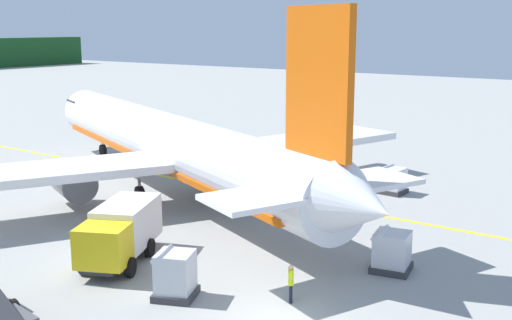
{
  "coord_description": "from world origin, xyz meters",
  "views": [
    {
      "loc": [
        -18.67,
        -12.23,
        11.03
      ],
      "look_at": [
        11.2,
        8.87,
        3.26
      ],
      "focal_mm": 44.42,
      "sensor_mm": 36.0,
      "label": 1
    }
  ],
  "objects_px": {
    "service_truck_fuel": "(121,231)",
    "cargo_container_near": "(175,275)",
    "airliner_foreground": "(170,144)",
    "cargo_container_mid": "(393,181)",
    "cargo_container_far": "(391,251)",
    "crew_supervisor": "(246,191)",
    "crew_loader_left": "(291,280)"
  },
  "relations": [
    {
      "from": "airliner_foreground",
      "to": "cargo_container_mid",
      "type": "distance_m",
      "value": 15.03
    },
    {
      "from": "crew_supervisor",
      "to": "cargo_container_near",
      "type": "bearing_deg",
      "value": -156.3
    },
    {
      "from": "cargo_container_far",
      "to": "crew_loader_left",
      "type": "relative_size",
      "value": 1.25
    },
    {
      "from": "crew_supervisor",
      "to": "airliner_foreground",
      "type": "bearing_deg",
      "value": 94.47
    },
    {
      "from": "cargo_container_mid",
      "to": "crew_loader_left",
      "type": "bearing_deg",
      "value": -169.08
    },
    {
      "from": "service_truck_fuel",
      "to": "crew_loader_left",
      "type": "bearing_deg",
      "value": -85.25
    },
    {
      "from": "service_truck_fuel",
      "to": "cargo_container_near",
      "type": "distance_m",
      "value": 5.16
    },
    {
      "from": "airliner_foreground",
      "to": "cargo_container_mid",
      "type": "relative_size",
      "value": 21.28
    },
    {
      "from": "airliner_foreground",
      "to": "crew_supervisor",
      "type": "relative_size",
      "value": 23.02
    },
    {
      "from": "cargo_container_mid",
      "to": "crew_loader_left",
      "type": "height_order",
      "value": "cargo_container_mid"
    },
    {
      "from": "cargo_container_far",
      "to": "crew_supervisor",
      "type": "relative_size",
      "value": 1.17
    },
    {
      "from": "airliner_foreground",
      "to": "crew_supervisor",
      "type": "xyz_separation_m",
      "value": [
        0.46,
        -5.85,
        -2.37
      ]
    },
    {
      "from": "crew_loader_left",
      "to": "cargo_container_near",
      "type": "bearing_deg",
      "value": 119.38
    },
    {
      "from": "airliner_foreground",
      "to": "service_truck_fuel",
      "type": "bearing_deg",
      "value": -148.3
    },
    {
      "from": "cargo_container_mid",
      "to": "crew_supervisor",
      "type": "relative_size",
      "value": 1.08
    },
    {
      "from": "service_truck_fuel",
      "to": "crew_supervisor",
      "type": "bearing_deg",
      "value": 3.33
    },
    {
      "from": "service_truck_fuel",
      "to": "crew_supervisor",
      "type": "height_order",
      "value": "service_truck_fuel"
    },
    {
      "from": "cargo_container_near",
      "to": "service_truck_fuel",
      "type": "bearing_deg",
      "value": 71.86
    },
    {
      "from": "service_truck_fuel",
      "to": "cargo_container_near",
      "type": "relative_size",
      "value": 2.87
    },
    {
      "from": "airliner_foreground",
      "to": "cargo_container_far",
      "type": "relative_size",
      "value": 19.64
    },
    {
      "from": "airliner_foreground",
      "to": "service_truck_fuel",
      "type": "xyz_separation_m",
      "value": [
        -10.51,
        -6.49,
        -1.88
      ]
    },
    {
      "from": "cargo_container_near",
      "to": "cargo_container_far",
      "type": "xyz_separation_m",
      "value": [
        7.89,
        -6.11,
        -0.05
      ]
    },
    {
      "from": "service_truck_fuel",
      "to": "cargo_container_mid",
      "type": "height_order",
      "value": "service_truck_fuel"
    },
    {
      "from": "service_truck_fuel",
      "to": "cargo_container_mid",
      "type": "xyz_separation_m",
      "value": [
        19.25,
        -5.48,
        -0.63
      ]
    },
    {
      "from": "cargo_container_mid",
      "to": "service_truck_fuel",
      "type": "bearing_deg",
      "value": 164.11
    },
    {
      "from": "airliner_foreground",
      "to": "cargo_container_far",
      "type": "distance_m",
      "value": 18.15
    },
    {
      "from": "airliner_foreground",
      "to": "cargo_container_mid",
      "type": "xyz_separation_m",
      "value": [
        8.74,
        -11.97,
        -2.51
      ]
    },
    {
      "from": "crew_supervisor",
      "to": "service_truck_fuel",
      "type": "bearing_deg",
      "value": -176.67
    },
    {
      "from": "cargo_container_mid",
      "to": "crew_supervisor",
      "type": "xyz_separation_m",
      "value": [
        -8.28,
        6.12,
        0.14
      ]
    },
    {
      "from": "cargo_container_near",
      "to": "airliner_foreground",
      "type": "bearing_deg",
      "value": 43.2
    },
    {
      "from": "cargo_container_mid",
      "to": "cargo_container_far",
      "type": "distance_m",
      "value": 14.07
    },
    {
      "from": "crew_loader_left",
      "to": "airliner_foreground",
      "type": "bearing_deg",
      "value": 57.88
    }
  ]
}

